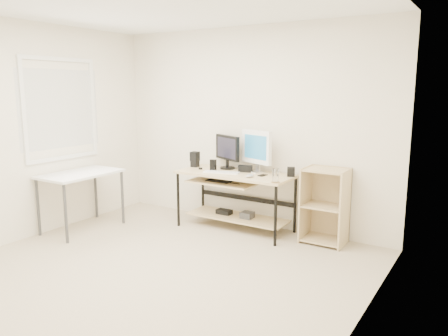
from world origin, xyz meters
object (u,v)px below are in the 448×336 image
Objects in this scene: black_monitor at (227,150)px; white_imac at (256,148)px; desk at (234,189)px; side_table at (81,179)px; audio_controller at (213,165)px; shelf_unit at (326,205)px.

white_imac reaches higher than black_monitor.
desk is at bearing -15.43° from black_monitor.
audio_controller is at bearing 36.25° from side_table.
side_table is 1.93m from black_monitor.
side_table is 1.71m from audio_controller.
black_monitor is at bearing 40.54° from side_table.
audio_controller is (1.37, 1.01, 0.16)m from side_table.
white_imac is 0.61m from audio_controller.
audio_controller is (-0.52, -0.22, -0.24)m from white_imac.
shelf_unit is at bearing 3.31° from audio_controller.
desk is 2.77× the size of white_imac.
side_table is at bearing -148.81° from audio_controller.
shelf_unit is at bearing 19.25° from white_imac.
audio_controller is (-0.07, -0.23, -0.18)m from black_monitor.
white_imac is at bearing 23.21° from black_monitor.
black_monitor is at bearing 179.34° from shelf_unit.
white_imac is at bearing 17.87° from audio_controller.
desk is at bearing -172.23° from shelf_unit.
desk is 0.54m from black_monitor.
shelf_unit is at bearing 24.19° from black_monitor.
desk is 1.50× the size of side_table.
white_imac reaches higher than side_table.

